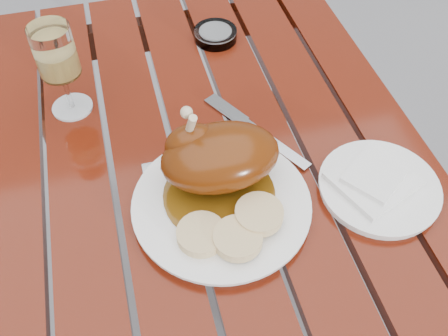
% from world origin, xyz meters
% --- Properties ---
extents(ground, '(60.00, 60.00, 0.00)m').
position_xyz_m(ground, '(0.00, 0.00, 0.00)').
color(ground, slate).
rests_on(ground, ground).
extents(table, '(0.80, 1.20, 0.75)m').
position_xyz_m(table, '(0.00, 0.00, 0.38)').
color(table, '#62190B').
rests_on(table, ground).
extents(dinner_plate, '(0.37, 0.37, 0.02)m').
position_xyz_m(dinner_plate, '(-0.00, -0.08, 0.76)').
color(dinner_plate, white).
rests_on(dinner_plate, table).
extents(roast_duck, '(0.20, 0.19, 0.14)m').
position_xyz_m(roast_duck, '(-0.00, -0.03, 0.82)').
color(roast_duck, '#5E3A0A').
rests_on(roast_duck, dinner_plate).
extents(bread_dumplings, '(0.17, 0.11, 0.03)m').
position_xyz_m(bread_dumplings, '(-0.00, -0.14, 0.78)').
color(bread_dumplings, '#DCBA86').
rests_on(bread_dumplings, dinner_plate).
extents(wine_glass, '(0.09, 0.09, 0.19)m').
position_xyz_m(wine_glass, '(-0.23, 0.23, 0.84)').
color(wine_glass, '#E3C367').
rests_on(wine_glass, table).
extents(side_plate, '(0.23, 0.23, 0.02)m').
position_xyz_m(side_plate, '(0.26, -0.11, 0.76)').
color(side_plate, white).
rests_on(side_plate, table).
extents(napkin, '(0.16, 0.16, 0.01)m').
position_xyz_m(napkin, '(0.25, -0.10, 0.77)').
color(napkin, white).
rests_on(napkin, side_plate).
extents(ashtray, '(0.11, 0.11, 0.02)m').
position_xyz_m(ashtray, '(0.10, 0.38, 0.76)').
color(ashtray, '#B2B7BC').
rests_on(ashtray, table).
extents(fork, '(0.02, 0.18, 0.01)m').
position_xyz_m(fork, '(-0.10, -0.06, 0.75)').
color(fork, gray).
rests_on(fork, table).
extents(knife, '(0.13, 0.20, 0.01)m').
position_xyz_m(knife, '(0.11, 0.06, 0.75)').
color(knife, gray).
rests_on(knife, table).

